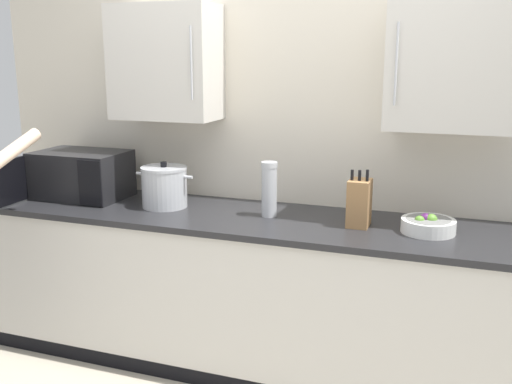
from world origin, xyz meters
name	(u,v)px	position (x,y,z in m)	size (l,w,h in m)	color
back_wall_tiled	(304,124)	(0.00, 0.98, 1.37)	(4.09, 0.44, 2.57)	beige
counter_unit	(284,296)	(0.00, 0.62, 0.45)	(3.61, 0.72, 0.90)	beige
microwave_oven	(76,175)	(-1.37, 0.66, 1.04)	(0.56, 0.77, 0.29)	black
thermos_flask	(269,189)	(-0.10, 0.65, 1.05)	(0.09, 0.09, 0.30)	#B7BABF
knife_block	(359,203)	(0.40, 0.63, 1.02)	(0.11, 0.15, 0.31)	#A37547
stock_pot	(164,187)	(-0.74, 0.64, 1.02)	(0.36, 0.27, 0.27)	#B7BABF
fruit_bowl	(428,225)	(0.75, 0.63, 0.94)	(0.27, 0.27, 0.10)	white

